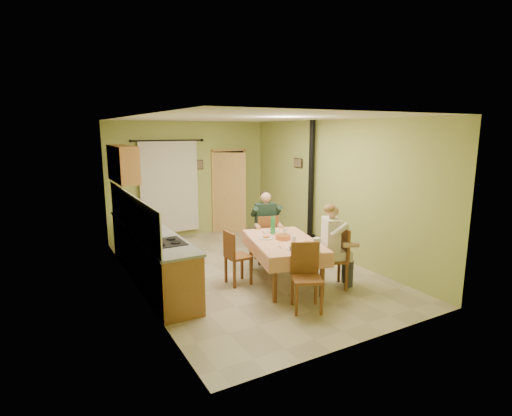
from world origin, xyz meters
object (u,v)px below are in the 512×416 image
dining_table (283,261)px  chair_far (266,248)px  man_far (266,219)px  stove_flue (310,203)px  man_right (333,236)px  chair_right (332,270)px  chair_left (238,267)px  chair_near (306,291)px

dining_table → chair_far: bearing=88.9°
man_far → stove_flue: size_ratio=0.50×
man_right → stove_flue: (1.05, 2.01, 0.15)m
man_right → dining_table: bearing=69.7°
dining_table → chair_far: 1.14m
dining_table → chair_right: bearing=-28.4°
man_far → chair_right: bearing=-62.8°
chair_left → man_right: 1.69m
man_right → man_far: bearing=32.6°
chair_far → chair_near: chair_near is taller
chair_left → man_right: man_right is taller
man_far → chair_left: bearing=-125.8°
chair_far → chair_right: chair_right is taller
chair_near → stove_flue: bearing=-102.8°
stove_flue → chair_near: bearing=-127.6°
chair_left → man_far: man_far is taller
dining_table → chair_far: (0.30, 1.10, -0.09)m
dining_table → chair_left: size_ratio=2.09×
chair_near → man_far: man_far is taller
chair_near → man_right: size_ratio=0.70×
chair_right → man_far: bearing=33.0°
man_right → chair_right: bearing=-90.0°
chair_left → stove_flue: size_ratio=0.33×
stove_flue → chair_right: bearing=-117.2°
dining_table → stove_flue: stove_flue is taller
dining_table → chair_far: chair_far is taller
chair_far → chair_near: bearing=-88.4°
chair_right → man_right: bearing=90.0°
chair_near → chair_left: size_ratio=1.05×
dining_table → man_right: (0.59, -0.55, 0.50)m
dining_table → stove_flue: (1.64, 1.45, 0.64)m
chair_left → dining_table: bearing=62.8°
man_far → man_right: bearing=-63.3°
chair_far → stove_flue: (1.34, 0.36, 0.73)m
chair_near → chair_left: chair_near is taller
dining_table → chair_near: chair_near is taller
man_far → dining_table: bearing=-88.4°
chair_near → man_far: (0.59, 2.17, 0.59)m
man_far → man_right: 1.69m
man_far → chair_near: bearing=-88.4°
chair_far → dining_table: bearing=-88.4°
stove_flue → man_far: bearing=-165.6°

